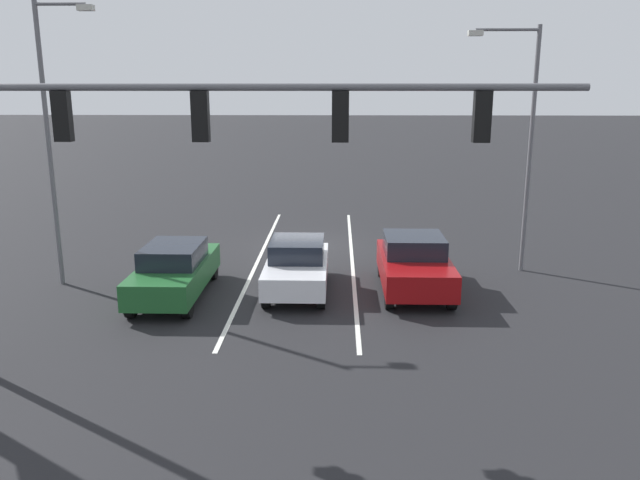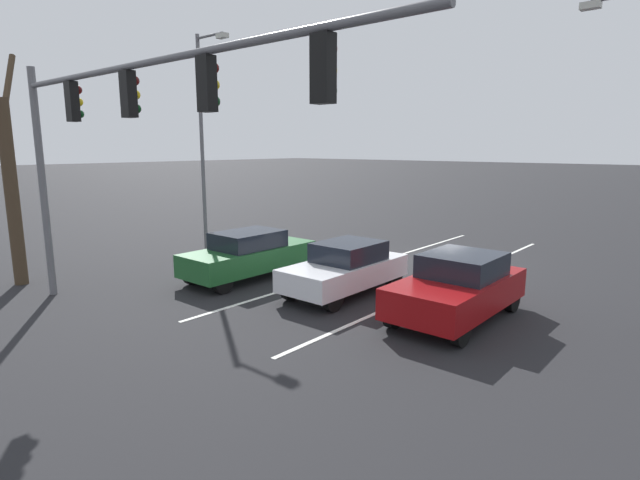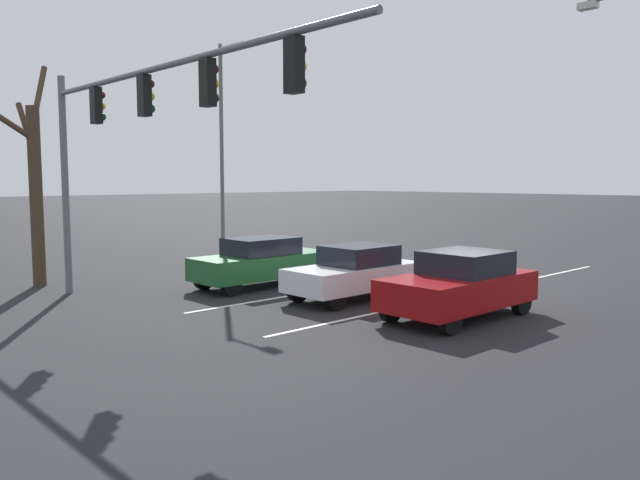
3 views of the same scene
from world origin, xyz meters
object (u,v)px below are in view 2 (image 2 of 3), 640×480
street_lamp_right_shoulder (204,134)px  bare_tree_near (8,178)px  traffic_signal_gantry (117,119)px  car_darkgreen_rightlane_front (249,254)px  car_maroon_leftlane_front (458,287)px  car_white_midlane_front (346,268)px

street_lamp_right_shoulder → bare_tree_near: street_lamp_right_shoulder is taller
traffic_signal_gantry → bare_tree_near: bare_tree_near is taller
street_lamp_right_shoulder → bare_tree_near: bearing=78.1°
street_lamp_right_shoulder → bare_tree_near: (1.32, 6.28, -1.40)m
car_darkgreen_rightlane_front → traffic_signal_gantry: traffic_signal_gantry is taller
car_maroon_leftlane_front → street_lamp_right_shoulder: 11.21m
traffic_signal_gantry → street_lamp_right_shoulder: bearing=-50.2°
traffic_signal_gantry → street_lamp_right_shoulder: size_ratio=1.50×
car_darkgreen_rightlane_front → bare_tree_near: (4.94, 5.17, 2.52)m
street_lamp_right_shoulder → car_maroon_leftlane_front: bearing=177.9°
car_darkgreen_rightlane_front → bare_tree_near: bearing=46.3°
bare_tree_near → car_darkgreen_rightlane_front: bearing=-133.7°
car_darkgreen_rightlane_front → traffic_signal_gantry: size_ratio=0.37×
bare_tree_near → street_lamp_right_shoulder: bearing=-101.9°
street_lamp_right_shoulder → car_darkgreen_rightlane_front: bearing=163.0°
car_maroon_leftlane_front → car_darkgreen_rightlane_front: car_maroon_leftlane_front is taller
car_white_midlane_front → car_darkgreen_rightlane_front: car_darkgreen_rightlane_front is taller
car_white_midlane_front → bare_tree_near: 10.52m
street_lamp_right_shoulder → traffic_signal_gantry: bearing=129.8°
car_maroon_leftlane_front → bare_tree_near: size_ratio=0.59×
car_maroon_leftlane_front → car_white_midlane_front: bearing=1.3°
street_lamp_right_shoulder → car_white_midlane_front: bearing=176.3°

